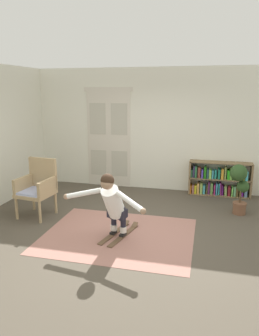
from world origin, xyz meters
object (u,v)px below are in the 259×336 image
(bookshelf, at_px, (219,180))
(person_skier, at_px, (113,201))
(skis_pair, at_px, (120,233))
(potted_plant, at_px, (240,183))
(wicker_chair, at_px, (38,186))

(bookshelf, bearing_deg, person_skier, -121.51)
(skis_pair, bearing_deg, bookshelf, 57.26)
(potted_plant, height_order, skis_pair, potted_plant)
(skis_pair, bearing_deg, potted_plant, 36.51)
(wicker_chair, height_order, potted_plant, wicker_chair)
(person_skier, bearing_deg, bookshelf, 58.49)
(potted_plant, xyz_separation_m, person_skier, (-2.06, -1.70, 0.05))
(bookshelf, height_order, person_skier, person_skier)
(wicker_chair, xyz_separation_m, person_skier, (1.71, -0.69, 0.08))
(wicker_chair, relative_size, potted_plant, 1.10)
(bookshelf, bearing_deg, skis_pair, -122.74)
(skis_pair, bearing_deg, wicker_chair, 164.66)
(bookshelf, distance_m, wicker_chair, 4.01)
(bookshelf, distance_m, potted_plant, 1.17)
(wicker_chair, xyz_separation_m, potted_plant, (3.77, 1.01, 0.04))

